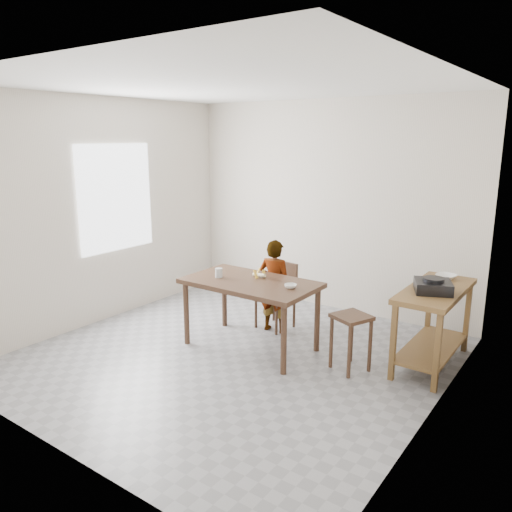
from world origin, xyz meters
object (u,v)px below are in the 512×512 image
Objects in this scene: dining_table at (251,314)px; stool at (350,342)px; prep_counter at (433,327)px; dining_chair at (275,296)px; child at (275,286)px.

dining_table is 1.12m from stool.
prep_counter is at bearing 42.91° from stool.
child is at bearing -53.20° from dining_chair.
child reaches higher than dining_table.
dining_chair is at bearing -68.76° from child.
prep_counter is 1.09× the size of child.
dining_chair is at bearing 99.15° from dining_table.
dining_chair is at bearing 157.35° from stool.
prep_counter is at bearing 9.68° from dining_chair.
dining_table is at bearing 87.40° from child.
prep_counter is (1.72, 0.70, 0.03)m from dining_table.
dining_chair is 1.32m from stool.
child is at bearing 160.47° from stool.
stool is (-0.61, -0.57, -0.12)m from prep_counter.
prep_counter is 0.84m from stool.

